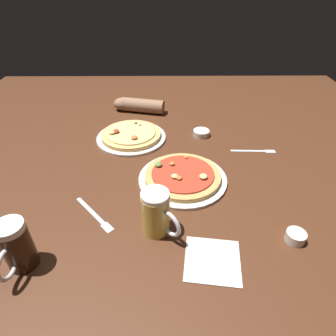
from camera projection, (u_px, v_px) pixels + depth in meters
ground_plane at (168, 175)px, 1.14m from camera, size 2.40×2.40×0.03m
pizza_plate_near at (183, 177)px, 1.08m from camera, size 0.34×0.34×0.05m
pizza_plate_far at (131, 136)px, 1.34m from camera, size 0.33×0.33×0.05m
beer_mug_dark at (16, 247)px, 0.74m from camera, size 0.08×0.13×0.15m
beer_mug_amber at (157, 213)px, 0.84m from camera, size 0.12×0.12×0.15m
ramekin_sauce at (201, 133)px, 1.37m from camera, size 0.08×0.08×0.03m
ramekin_butter at (295, 237)px, 0.84m from camera, size 0.06×0.06×0.03m
napkin_folded at (212, 260)px, 0.79m from camera, size 0.17×0.17×0.01m
fork_left at (254, 151)px, 1.25m from camera, size 0.20×0.03×0.01m
fork_spare at (94, 214)px, 0.94m from camera, size 0.16×0.17×0.01m
diner_arm at (137, 105)px, 1.58m from camera, size 0.29×0.13×0.08m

